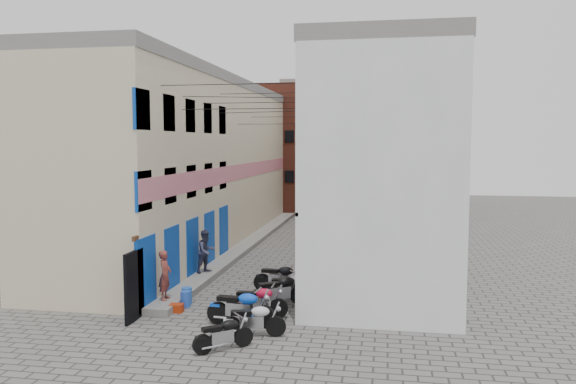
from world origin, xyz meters
The scene contains 21 objects.
ground centered at (0.00, 0.00, 0.00)m, with size 90.00×90.00×0.00m, color #5E5B58.
plinth centered at (-2.05, 13.00, 0.12)m, with size 0.90×26.00×0.25m, color slate.
building_left centered at (-4.98, 12.95, 4.50)m, with size 5.10×27.00×9.00m.
building_right centered at (5.00, 13.00, 4.51)m, with size 5.94×26.00×9.00m.
building_far_brick_left centered at (-2.00, 28.00, 5.00)m, with size 6.00×6.00×10.00m, color brown.
building_far_brick_right centered at (3.00, 30.00, 4.00)m, with size 5.00×6.00×8.00m, color brown.
building_far_concrete centered at (0.00, 34.00, 5.50)m, with size 8.00×5.00×11.00m, color slate.
far_shopfront centered at (0.00, 25.20, 1.20)m, with size 2.00×0.30×2.40m, color black.
overhead_wires centered at (0.00, 7.64, 7.12)m, with size 5.80×13.02×1.32m.
motorcycle_a centered at (0.94, -2.39, 0.50)m, with size 0.54×1.72×1.00m, color black, non-canonical shape.
motorcycle_b centered at (1.49, -1.21, 0.54)m, with size 0.59×1.87×1.08m, color silver, non-canonical shape.
motorcycle_c centered at (0.89, -0.35, 0.63)m, with size 0.68×2.17×1.25m, color blue, non-canonical shape.
motorcycle_d centered at (1.19, 0.62, 0.57)m, with size 0.62×1.96×1.14m, color red, non-canonical shape.
motorcycle_e centered at (1.70, 1.73, 0.63)m, with size 0.69×2.18×1.26m, color black, non-canonical shape.
motorcycle_f centered at (1.90, 2.61, 0.55)m, with size 0.60×1.90×1.10m, color #BDBBC1, non-canonical shape.
motorcycle_g centered at (1.34, 3.69, 0.59)m, with size 0.65×2.05×1.18m, color black, non-canonical shape.
person_a centered at (-2.15, 1.18, 1.09)m, with size 0.61×0.40×1.68m, color brown.
person_b centered at (-2.04, 5.24, 1.12)m, with size 0.85×0.66×1.75m, color #383B55.
water_jug_near centered at (-1.46, 1.26, 0.27)m, with size 0.34×0.34×0.53m, color blue.
water_jug_far centered at (-1.55, 1.62, 0.28)m, with size 0.36×0.36×0.57m, color blue.
red_crate centered at (-1.55, 0.64, 0.14)m, with size 0.43×0.32×0.27m, color #A62A0B.
Camera 1 is at (5.17, -16.44, 5.55)m, focal length 35.00 mm.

